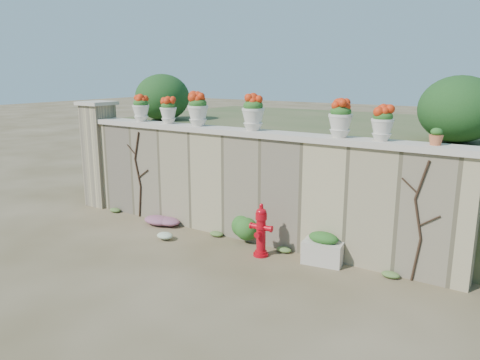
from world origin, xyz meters
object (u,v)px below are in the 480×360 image
Objects in this scene: fire_hydrant at (261,230)px; planter_box at (323,249)px; urn_pot_0 at (141,108)px; terracotta_pot at (436,137)px.

planter_box is (1.04, 0.30, -0.22)m from fire_hydrant.
planter_box is 1.25× the size of urn_pot_0.
urn_pot_0 is (-3.46, 0.66, 1.91)m from fire_hydrant.
terracotta_pot is (2.58, 0.66, 1.74)m from fire_hydrant.
urn_pot_0 is 6.04m from terracotta_pot.
fire_hydrant is 3.18m from terracotta_pot.
fire_hydrant is at bearing -165.56° from terracotta_pot.
terracotta_pot is at bearing 10.11° from fire_hydrant.
planter_box is at bearing -166.68° from terracotta_pot.
urn_pot_0 is at bearing 164.82° from fire_hydrant.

